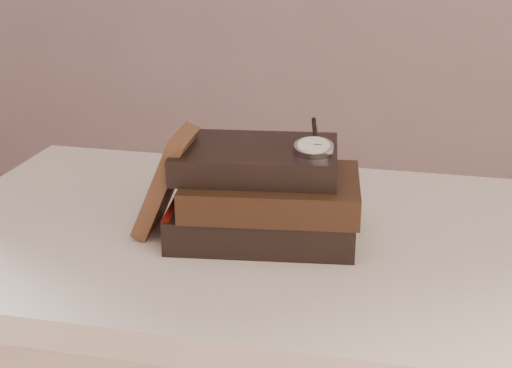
# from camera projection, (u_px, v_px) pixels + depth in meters

# --- Properties ---
(table) EXTENTS (1.00, 0.60, 0.75)m
(table) POSITION_uv_depth(u_px,v_px,m) (271.00, 287.00, 1.11)
(table) COLOR silver
(table) RESTS_ON ground
(book_stack) EXTENTS (0.28, 0.21, 0.13)m
(book_stack) POSITION_uv_depth(u_px,v_px,m) (264.00, 195.00, 1.04)
(book_stack) COLOR black
(book_stack) RESTS_ON table
(journal) EXTENTS (0.09, 0.10, 0.15)m
(journal) POSITION_uv_depth(u_px,v_px,m) (166.00, 181.00, 1.05)
(journal) COLOR #3D2517
(journal) RESTS_ON table
(pocket_watch) EXTENTS (0.06, 0.16, 0.02)m
(pocket_watch) POSITION_uv_depth(u_px,v_px,m) (314.00, 146.00, 1.00)
(pocket_watch) COLOR silver
(pocket_watch) RESTS_ON book_stack
(eyeglasses) EXTENTS (0.12, 0.14, 0.05)m
(eyeglasses) POSITION_uv_depth(u_px,v_px,m) (208.00, 164.00, 1.12)
(eyeglasses) COLOR silver
(eyeglasses) RESTS_ON book_stack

